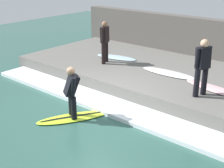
# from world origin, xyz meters

# --- Properties ---
(ground_plane) EXTENTS (28.00, 28.00, 0.00)m
(ground_plane) POSITION_xyz_m (0.00, 0.00, 0.00)
(ground_plane) COLOR #2D564C
(concrete_ledge) EXTENTS (4.40, 10.19, 0.47)m
(concrete_ledge) POSITION_xyz_m (3.23, 0.00, 0.24)
(concrete_ledge) COLOR #66635E
(concrete_ledge) RESTS_ON ground_plane
(back_wall) EXTENTS (0.50, 10.70, 1.93)m
(back_wall) POSITION_xyz_m (5.68, 0.00, 0.96)
(back_wall) COLOR #544F49
(back_wall) RESTS_ON ground_plane
(wave_foam_crest) EXTENTS (0.98, 9.68, 0.11)m
(wave_foam_crest) POSITION_xyz_m (0.54, 0.00, 0.06)
(wave_foam_crest) COLOR silver
(wave_foam_crest) RESTS_ON ground_plane
(surfboard_riding) EXTENTS (1.95, 1.42, 0.07)m
(surfboard_riding) POSITION_xyz_m (-0.60, 0.32, 0.03)
(surfboard_riding) COLOR #BFE02D
(surfboard_riding) RESTS_ON ground_plane
(surfer_riding) EXTENTS (0.52, 0.55, 1.38)m
(surfer_riding) POSITION_xyz_m (-0.60, 0.32, 0.83)
(surfer_riding) COLOR black
(surfer_riding) RESTS_ON surfboard_riding
(surfer_waiting_near) EXTENTS (0.49, 0.33, 1.50)m
(surfer_waiting_near) POSITION_xyz_m (2.55, 1.95, 1.32)
(surfer_waiting_near) COLOR black
(surfer_waiting_near) RESTS_ON concrete_ledge
(surfboard_waiting_near) EXTENTS (0.86, 1.72, 0.06)m
(surfboard_waiting_near) POSITION_xyz_m (3.27, 2.01, 0.50)
(surfboard_waiting_near) COLOR silver
(surfboard_waiting_near) RESTS_ON concrete_ledge
(surfer_waiting_far) EXTENTS (0.51, 0.36, 1.57)m
(surfer_waiting_far) POSITION_xyz_m (1.95, -2.01, 1.36)
(surfer_waiting_far) COLOR black
(surfer_waiting_far) RESTS_ON concrete_ledge
(surfboard_waiting_far) EXTENTS (0.84, 2.09, 0.06)m
(surfboard_waiting_far) POSITION_xyz_m (2.59, -2.23, 0.50)
(surfboard_waiting_far) COLOR beige
(surfboard_waiting_far) RESTS_ON concrete_ledge
(surfboard_spare) EXTENTS (0.58, 1.94, 0.06)m
(surfboard_spare) POSITION_xyz_m (2.96, -0.45, 0.50)
(surfboard_spare) COLOR white
(surfboard_spare) RESTS_ON concrete_ledge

